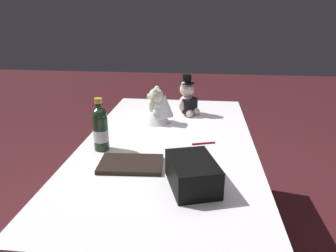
# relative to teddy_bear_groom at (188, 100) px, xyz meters

# --- Properties ---
(ground_plane) EXTENTS (12.00, 12.00, 0.00)m
(ground_plane) POSITION_rel_teddy_bear_groom_xyz_m (-0.52, 0.08, -0.87)
(ground_plane) COLOR #47191E
(reception_table) EXTENTS (1.78, 0.96, 0.76)m
(reception_table) POSITION_rel_teddy_bear_groom_xyz_m (-0.52, 0.08, -0.49)
(reception_table) COLOR white
(reception_table) RESTS_ON ground_plane
(teddy_bear_groom) EXTENTS (0.16, 0.15, 0.28)m
(teddy_bear_groom) POSITION_rel_teddy_bear_groom_xyz_m (0.00, 0.00, 0.00)
(teddy_bear_groom) COLOR beige
(teddy_bear_groom) RESTS_ON reception_table
(teddy_bear_bride) EXTENTS (0.18, 0.22, 0.24)m
(teddy_bear_bride) POSITION_rel_teddy_bear_groom_xyz_m (-0.20, 0.18, -0.00)
(teddy_bear_bride) COLOR white
(teddy_bear_bride) RESTS_ON reception_table
(champagne_bottle) EXTENTS (0.08, 0.08, 0.28)m
(champagne_bottle) POSITION_rel_teddy_bear_groom_xyz_m (-0.65, 0.42, 0.01)
(champagne_bottle) COLOR #203821
(champagne_bottle) RESTS_ON reception_table
(signing_pen) EXTENTS (0.05, 0.14, 0.01)m
(signing_pen) POSITION_rel_teddy_bear_groom_xyz_m (-0.52, -0.11, -0.10)
(signing_pen) COLOR maroon
(signing_pen) RESTS_ON reception_table
(gift_case_black) EXTENTS (0.31, 0.25, 0.12)m
(gift_case_black) POSITION_rel_teddy_bear_groom_xyz_m (-0.97, -0.07, -0.05)
(gift_case_black) COLOR black
(gift_case_black) RESTS_ON reception_table
(guestbook) EXTENTS (0.21, 0.31, 0.02)m
(guestbook) POSITION_rel_teddy_bear_groom_xyz_m (-0.82, 0.23, -0.10)
(guestbook) COLOR black
(guestbook) RESTS_ON reception_table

